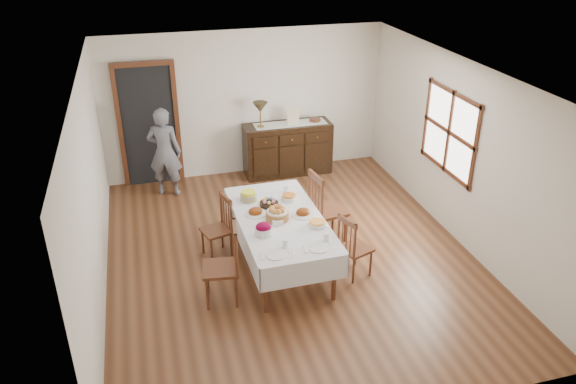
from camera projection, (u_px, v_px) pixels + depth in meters
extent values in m
plane|color=brown|center=(290.00, 255.00, 7.95)|extent=(6.00, 6.00, 0.00)
cube|color=white|center=(290.00, 74.00, 6.78)|extent=(5.00, 6.00, 0.02)
cube|color=silver|center=(245.00, 104.00, 9.95)|extent=(5.00, 0.02, 2.60)
cube|color=silver|center=(383.00, 313.00, 4.78)|extent=(5.00, 0.02, 2.60)
cube|color=silver|center=(91.00, 194.00, 6.78)|extent=(0.02, 6.00, 2.60)
cube|color=silver|center=(460.00, 152.00, 7.95)|extent=(0.02, 6.00, 2.60)
cube|color=white|center=(450.00, 132.00, 8.12)|extent=(0.02, 1.30, 1.10)
cube|color=#552C19|center=(449.00, 132.00, 8.12)|extent=(0.03, 1.46, 1.26)
cube|color=black|center=(149.00, 126.00, 9.63)|extent=(0.90, 0.06, 2.10)
cube|color=#552C19|center=(149.00, 127.00, 9.62)|extent=(1.04, 0.08, 2.18)
cube|color=silver|center=(280.00, 219.00, 7.40)|extent=(1.10, 2.14, 0.04)
cylinder|color=#552C19|center=(266.00, 288.00, 6.68)|extent=(0.06, 0.06, 0.68)
cylinder|color=#552C19|center=(334.00, 276.00, 6.90)|extent=(0.06, 0.06, 0.68)
cylinder|color=#552C19|center=(235.00, 216.00, 8.25)|extent=(0.06, 0.06, 0.68)
cylinder|color=#552C19|center=(292.00, 209.00, 8.47)|extent=(0.06, 0.06, 0.68)
cube|color=silver|center=(240.00, 234.00, 7.33)|extent=(0.06, 2.16, 0.33)
cube|color=silver|center=(319.00, 223.00, 7.60)|extent=(0.06, 2.16, 0.33)
cube|color=silver|center=(305.00, 273.00, 6.55)|extent=(1.10, 0.04, 0.33)
cube|color=silver|center=(261.00, 194.00, 8.39)|extent=(1.10, 0.04, 0.33)
cube|color=#552C19|center=(220.00, 269.00, 6.83)|extent=(0.49, 0.49, 0.04)
cylinder|color=#552C19|center=(207.00, 278.00, 7.07)|extent=(0.04, 0.04, 0.45)
cylinder|color=#552C19|center=(207.00, 295.00, 6.76)|extent=(0.04, 0.04, 0.45)
cylinder|color=#552C19|center=(235.00, 276.00, 7.12)|extent=(0.04, 0.04, 0.45)
cylinder|color=#552C19|center=(236.00, 292.00, 6.81)|extent=(0.04, 0.04, 0.45)
cylinder|color=#552C19|center=(235.00, 239.00, 6.89)|extent=(0.04, 0.04, 0.58)
cylinder|color=#552C19|center=(236.00, 256.00, 6.56)|extent=(0.04, 0.04, 0.58)
cube|color=#552C19|center=(235.00, 229.00, 6.61)|extent=(0.10, 0.42, 0.08)
cylinder|color=#552C19|center=(235.00, 245.00, 6.82)|extent=(0.02, 0.02, 0.48)
cylinder|color=#552C19|center=(236.00, 249.00, 6.73)|extent=(0.02, 0.02, 0.48)
cylinder|color=#552C19|center=(236.00, 253.00, 6.65)|extent=(0.02, 0.02, 0.48)
cube|color=#552C19|center=(216.00, 231.00, 7.77)|extent=(0.46, 0.46, 0.04)
cylinder|color=#552C19|center=(203.00, 242.00, 7.91)|extent=(0.03, 0.03, 0.38)
cylinder|color=#552C19|center=(212.00, 252.00, 7.68)|extent=(0.03, 0.03, 0.38)
cylinder|color=#552C19|center=(222.00, 236.00, 8.05)|extent=(0.03, 0.03, 0.38)
cylinder|color=#552C19|center=(231.00, 245.00, 7.82)|extent=(0.03, 0.03, 0.38)
cylinder|color=#552C19|center=(221.00, 207.00, 7.86)|extent=(0.04, 0.04, 0.49)
cylinder|color=#552C19|center=(231.00, 217.00, 7.62)|extent=(0.04, 0.04, 0.49)
cube|color=#552C19|center=(225.00, 198.00, 7.64)|extent=(0.13, 0.35, 0.07)
cylinder|color=#552C19|center=(224.00, 211.00, 7.81)|extent=(0.02, 0.02, 0.41)
cylinder|color=#552C19|center=(226.00, 213.00, 7.75)|extent=(0.02, 0.02, 0.41)
cylinder|color=#552C19|center=(229.00, 216.00, 7.69)|extent=(0.02, 0.02, 0.41)
cube|color=#552C19|center=(355.00, 249.00, 7.36)|extent=(0.48, 0.48, 0.04)
cylinder|color=#552C19|center=(371.00, 263.00, 7.42)|extent=(0.03, 0.03, 0.38)
cylinder|color=#552C19|center=(356.00, 253.00, 7.64)|extent=(0.03, 0.03, 0.38)
cylinder|color=#552C19|center=(353.00, 271.00, 7.27)|extent=(0.03, 0.03, 0.38)
cylinder|color=#552C19|center=(339.00, 260.00, 7.49)|extent=(0.03, 0.03, 0.38)
cylinder|color=#552C19|center=(355.00, 242.00, 7.05)|extent=(0.04, 0.04, 0.49)
cylinder|color=#552C19|center=(339.00, 231.00, 7.28)|extent=(0.04, 0.04, 0.49)
cube|color=#552C19|center=(347.00, 222.00, 7.07)|extent=(0.15, 0.34, 0.07)
cylinder|color=#552C19|center=(351.00, 240.00, 7.11)|extent=(0.02, 0.02, 0.41)
cylinder|color=#552C19|center=(346.00, 237.00, 7.17)|extent=(0.02, 0.02, 0.41)
cylinder|color=#552C19|center=(342.00, 235.00, 7.23)|extent=(0.02, 0.02, 0.41)
cube|color=#552C19|center=(328.00, 211.00, 8.08)|extent=(0.53, 0.53, 0.04)
cylinder|color=#552C19|center=(345.00, 230.00, 8.11)|extent=(0.04, 0.04, 0.48)
cylinder|color=#552C19|center=(333.00, 218.00, 8.41)|extent=(0.04, 0.04, 0.48)
cylinder|color=#552C19|center=(322.00, 235.00, 7.97)|extent=(0.04, 0.04, 0.48)
cylinder|color=#552C19|center=(311.00, 223.00, 8.28)|extent=(0.04, 0.04, 0.48)
cylinder|color=#552C19|center=(322.00, 201.00, 7.70)|extent=(0.04, 0.04, 0.62)
cylinder|color=#552C19|center=(309.00, 189.00, 8.02)|extent=(0.04, 0.04, 0.62)
cube|color=#552C19|center=(316.00, 178.00, 7.74)|extent=(0.11, 0.44, 0.09)
cylinder|color=#552C19|center=(319.00, 199.00, 7.79)|extent=(0.02, 0.02, 0.51)
cylinder|color=#552C19|center=(316.00, 196.00, 7.87)|extent=(0.02, 0.02, 0.51)
cylinder|color=#552C19|center=(313.00, 193.00, 7.95)|extent=(0.02, 0.02, 0.51)
cube|color=black|center=(288.00, 149.00, 10.25)|extent=(1.58, 0.53, 0.95)
cube|color=black|center=(265.00, 142.00, 9.77)|extent=(0.44, 0.02, 0.19)
sphere|color=brown|center=(266.00, 142.00, 9.76)|extent=(0.03, 0.03, 0.03)
cube|color=black|center=(292.00, 139.00, 9.89)|extent=(0.44, 0.02, 0.19)
sphere|color=brown|center=(292.00, 140.00, 9.87)|extent=(0.03, 0.03, 0.03)
cube|color=black|center=(317.00, 137.00, 10.00)|extent=(0.44, 0.02, 0.19)
sphere|color=brown|center=(317.00, 137.00, 9.98)|extent=(0.03, 0.03, 0.03)
imported|color=slate|center=(164.00, 149.00, 9.32)|extent=(0.59, 0.47, 1.64)
cylinder|color=brown|center=(277.00, 216.00, 7.33)|extent=(0.30, 0.30, 0.11)
cylinder|color=white|center=(277.00, 212.00, 7.30)|extent=(0.27, 0.27, 0.02)
sphere|color=#C37736|center=(283.00, 209.00, 7.30)|extent=(0.08, 0.08, 0.08)
sphere|color=#C37736|center=(280.00, 207.00, 7.34)|extent=(0.08, 0.08, 0.08)
sphere|color=#C37736|center=(276.00, 207.00, 7.35)|extent=(0.08, 0.08, 0.08)
sphere|color=#C37736|center=(272.00, 208.00, 7.32)|extent=(0.08, 0.08, 0.08)
sphere|color=#C37736|center=(271.00, 210.00, 7.27)|extent=(0.08, 0.08, 0.08)
sphere|color=#C37736|center=(274.00, 212.00, 7.23)|extent=(0.08, 0.08, 0.08)
sphere|color=#C37736|center=(279.00, 212.00, 7.22)|extent=(0.08, 0.08, 0.08)
sphere|color=#C37736|center=(282.00, 211.00, 7.25)|extent=(0.08, 0.08, 0.08)
cylinder|color=black|center=(269.00, 204.00, 7.69)|extent=(0.26, 0.26, 0.05)
ellipsoid|color=pink|center=(274.00, 200.00, 7.68)|extent=(0.05, 0.05, 0.06)
ellipsoid|color=#7EADFF|center=(271.00, 198.00, 7.72)|extent=(0.05, 0.05, 0.06)
ellipsoid|color=#B6ED87|center=(267.00, 199.00, 7.72)|extent=(0.05, 0.05, 0.06)
ellipsoid|color=#FB8143|center=(264.00, 200.00, 7.68)|extent=(0.05, 0.05, 0.06)
ellipsoid|color=#CB9DEE|center=(265.00, 202.00, 7.62)|extent=(0.05, 0.05, 0.06)
ellipsoid|color=#E6D46F|center=(269.00, 203.00, 7.60)|extent=(0.05, 0.05, 0.06)
ellipsoid|color=pink|center=(273.00, 202.00, 7.63)|extent=(0.05, 0.05, 0.06)
cylinder|color=silver|center=(255.00, 213.00, 7.48)|extent=(0.30, 0.30, 0.02)
ellipsoid|color=#692A09|center=(255.00, 211.00, 7.47)|extent=(0.19, 0.16, 0.11)
cylinder|color=silver|center=(303.00, 214.00, 7.47)|extent=(0.32, 0.32, 0.01)
ellipsoid|color=#692A09|center=(303.00, 212.00, 7.45)|extent=(0.19, 0.16, 0.11)
cylinder|color=silver|center=(264.00, 231.00, 6.99)|extent=(0.22, 0.22, 0.09)
ellipsoid|color=maroon|center=(264.00, 227.00, 6.96)|extent=(0.20, 0.17, 0.11)
cylinder|color=silver|center=(289.00, 198.00, 7.83)|extent=(0.21, 0.21, 0.06)
cylinder|color=orange|center=(289.00, 195.00, 7.81)|extent=(0.18, 0.18, 0.03)
cylinder|color=tan|center=(248.00, 197.00, 7.81)|extent=(0.23, 0.23, 0.10)
cylinder|color=yellow|center=(248.00, 193.00, 7.78)|extent=(0.20, 0.20, 0.04)
cylinder|color=silver|center=(317.00, 224.00, 7.20)|extent=(0.24, 0.24, 0.04)
cylinder|color=#F8A83C|center=(317.00, 222.00, 7.18)|extent=(0.20, 0.20, 0.02)
cube|color=silver|center=(277.00, 222.00, 7.21)|extent=(0.14, 0.09, 0.07)
cylinder|color=silver|center=(276.00, 255.00, 6.59)|extent=(0.25, 0.25, 0.01)
cube|color=white|center=(262.00, 257.00, 6.55)|extent=(0.08, 0.12, 0.01)
cube|color=silver|center=(262.00, 257.00, 6.55)|extent=(0.02, 0.16, 0.01)
cube|color=silver|center=(289.00, 253.00, 6.63)|extent=(0.02, 0.18, 0.01)
cube|color=silver|center=(293.00, 252.00, 6.64)|extent=(0.02, 0.14, 0.01)
cylinder|color=white|center=(285.00, 243.00, 6.73)|extent=(0.07, 0.07, 0.10)
cylinder|color=silver|center=(318.00, 248.00, 6.72)|extent=(0.25, 0.25, 0.01)
cube|color=white|center=(305.00, 250.00, 6.68)|extent=(0.08, 0.12, 0.01)
cube|color=silver|center=(305.00, 250.00, 6.68)|extent=(0.02, 0.16, 0.01)
cube|color=silver|center=(331.00, 246.00, 6.76)|extent=(0.02, 0.18, 0.01)
cube|color=silver|center=(334.00, 246.00, 6.77)|extent=(0.02, 0.14, 0.01)
cylinder|color=white|center=(326.00, 237.00, 6.87)|extent=(0.07, 0.07, 0.10)
cylinder|color=white|center=(252.00, 193.00, 7.92)|extent=(0.07, 0.07, 0.10)
cylinder|color=white|center=(286.00, 189.00, 8.06)|extent=(0.07, 0.07, 0.10)
cube|color=white|center=(290.00, 124.00, 10.04)|extent=(1.30, 0.35, 0.01)
cylinder|color=brown|center=(261.00, 127.00, 9.88)|extent=(0.12, 0.12, 0.03)
cylinder|color=brown|center=(260.00, 119.00, 9.82)|extent=(0.02, 0.02, 0.25)
cone|color=#453923|center=(260.00, 107.00, 9.72)|extent=(0.26, 0.26, 0.18)
cube|color=beige|center=(293.00, 117.00, 9.96)|extent=(0.22, 0.08, 0.28)
cylinder|color=#552C19|center=(315.00, 120.00, 10.15)|extent=(0.20, 0.20, 0.06)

